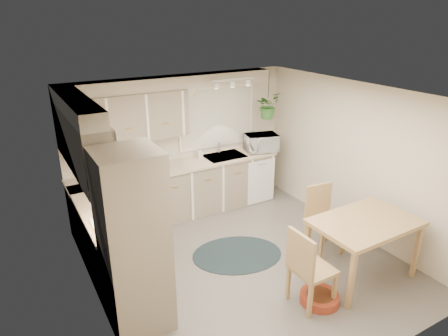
{
  "coord_description": "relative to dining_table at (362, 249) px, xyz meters",
  "views": [
    {
      "loc": [
        -2.66,
        -4.02,
        3.35
      ],
      "look_at": [
        -0.03,
        0.55,
        1.28
      ],
      "focal_mm": 32.0,
      "sensor_mm": 36.0,
      "label": 1
    }
  ],
  "objects": [
    {
      "name": "ceiling",
      "position": [
        -1.18,
        1.01,
        1.98
      ],
      "size": [
        4.2,
        4.2,
        0.0
      ],
      "primitive_type": "plane",
      "color": "white",
      "rests_on": "wall_back"
    },
    {
      "name": "oven_stack",
      "position": [
        -2.85,
        0.63,
        0.63
      ],
      "size": [
        0.65,
        0.65,
        2.1
      ],
      "primitive_type": "cube",
      "color": "gray",
      "rests_on": "floor"
    },
    {
      "name": "track_light_bar",
      "position": [
        -0.48,
        2.56,
        1.91
      ],
      "size": [
        0.8,
        0.04,
        0.04
      ],
      "primitive_type": "cube",
      "color": "white",
      "rests_on": "ceiling"
    },
    {
      "name": "soffit_back",
      "position": [
        -1.38,
        2.96,
        1.88
      ],
      "size": [
        3.6,
        0.3,
        0.2
      ],
      "primitive_type": "cube",
      "color": "beige",
      "rests_on": "wall_back"
    },
    {
      "name": "soap_bottle",
      "position": [
        -0.9,
        2.96,
        0.56
      ],
      "size": [
        0.09,
        0.19,
        0.09
      ],
      "primitive_type": "imported",
      "rotation": [
        0.0,
        0.0,
        0.01
      ],
      "color": "white",
      "rests_on": "counter_back"
    },
    {
      "name": "braided_rug",
      "position": [
        -1.17,
        1.24,
        -0.42
      ],
      "size": [
        1.58,
        1.37,
        0.01
      ],
      "primitive_type": "ellipsoid",
      "rotation": [
        0.0,
        0.0,
        -0.33
      ],
      "color": "black",
      "rests_on": "floor"
    },
    {
      "name": "microwave",
      "position": [
        0.24,
        2.71,
        0.71
      ],
      "size": [
        0.64,
        0.45,
        0.39
      ],
      "primitive_type": "imported",
      "rotation": [
        0.0,
        0.0,
        -0.25
      ],
      "color": "white",
      "rests_on": "counter_back"
    },
    {
      "name": "upper_cab_back",
      "position": [
        -2.18,
        2.93,
        1.4
      ],
      "size": [
        2.0,
        0.35,
        0.75
      ],
      "primitive_type": "cube",
      "color": "gray",
      "rests_on": "wall_back"
    },
    {
      "name": "wall_oven_face",
      "position": [
        -2.53,
        0.63,
        0.63
      ],
      "size": [
        0.02,
        0.56,
        0.58
      ],
      "primitive_type": "cube",
      "color": "white",
      "rests_on": "oven_stack"
    },
    {
      "name": "range_hood",
      "position": [
        -2.88,
        1.31,
        0.98
      ],
      "size": [
        0.4,
        0.6,
        0.14
      ],
      "primitive_type": "cube",
      "color": "white",
      "rests_on": "upper_cab_left"
    },
    {
      "name": "hanging_plant",
      "position": [
        0.36,
        2.71,
        1.31
      ],
      "size": [
        0.53,
        0.57,
        0.37
      ],
      "primitive_type": "imported",
      "rotation": [
        0.0,
        0.0,
        0.27
      ],
      "color": "#346D2B",
      "rests_on": "ceiling"
    },
    {
      "name": "base_cab_left",
      "position": [
        -2.88,
        1.88,
        0.03
      ],
      "size": [
        0.6,
        1.85,
        0.9
      ],
      "primitive_type": "cube",
      "color": "gray",
      "rests_on": "floor"
    },
    {
      "name": "cooktop",
      "position": [
        -2.86,
        1.31,
        0.52
      ],
      "size": [
        0.52,
        0.58,
        0.02
      ],
      "primitive_type": "cube",
      "color": "white",
      "rests_on": "counter_left"
    },
    {
      "name": "dining_table",
      "position": [
        0.0,
        0.0,
        0.0
      ],
      "size": [
        1.35,
        0.91,
        0.84
      ],
      "primitive_type": "cube",
      "rotation": [
        0.0,
        0.0,
        0.01
      ],
      "color": "tan",
      "rests_on": "floor"
    },
    {
      "name": "chair_back",
      "position": [
        0.02,
        0.71,
        0.08
      ],
      "size": [
        0.51,
        0.51,
        1.0
      ],
      "primitive_type": "cube",
      "rotation": [
        0.0,
        0.0,
        3.05
      ],
      "color": "tan",
      "rests_on": "floor"
    },
    {
      "name": "knife_block",
      "position": [
        -1.7,
        2.86,
        0.62
      ],
      "size": [
        0.1,
        0.1,
        0.19
      ],
      "primitive_type": "cube",
      "rotation": [
        0.0,
        0.0,
        0.13
      ],
      "color": "tan",
      "rests_on": "counter_back"
    },
    {
      "name": "window_frame",
      "position": [
        -0.48,
        3.09,
        1.18
      ],
      "size": [
        1.5,
        0.02,
        1.1
      ],
      "primitive_type": "cube",
      "color": "white",
      "rests_on": "wall_back"
    },
    {
      "name": "soffit_left",
      "position": [
        -3.03,
        2.01,
        1.88
      ],
      "size": [
        0.3,
        2.0,
        0.2
      ],
      "primitive_type": "cube",
      "color": "beige",
      "rests_on": "wall_left"
    },
    {
      "name": "wall_left",
      "position": [
        -3.18,
        1.01,
        0.78
      ],
      "size": [
        0.04,
        4.2,
        2.4
      ],
      "primitive_type": "cube",
      "color": "beige",
      "rests_on": "floor"
    },
    {
      "name": "wall_clock",
      "position": [
        -1.03,
        3.08,
        1.76
      ],
      "size": [
        0.3,
        0.03,
        0.3
      ],
      "primitive_type": "cylinder",
      "rotation": [
        1.57,
        0.0,
        0.0
      ],
      "color": "#E4B950",
      "rests_on": "wall_back"
    },
    {
      "name": "window_blinds",
      "position": [
        -0.48,
        3.08,
        1.18
      ],
      "size": [
        1.4,
        0.02,
        1.0
      ],
      "primitive_type": "cube",
      "color": "silver",
      "rests_on": "wall_back"
    },
    {
      "name": "toaster",
      "position": [
        -1.72,
        2.83,
        0.61
      ],
      "size": [
        0.3,
        0.19,
        0.17
      ],
      "primitive_type": "cube",
      "rotation": [
        0.0,
        0.0,
        -0.08
      ],
      "color": "#A3A6AB",
      "rests_on": "counter_back"
    },
    {
      "name": "floor",
      "position": [
        -1.18,
        1.01,
        -0.42
      ],
      "size": [
        4.2,
        4.2,
        0.0
      ],
      "primitive_type": "plane",
      "color": "#69645C",
      "rests_on": "ground"
    },
    {
      "name": "sink",
      "position": [
        -0.48,
        2.81,
        0.48
      ],
      "size": [
        0.7,
        0.48,
        0.1
      ],
      "primitive_type": "cube",
      "color": "#A3A6AB",
      "rests_on": "counter_back"
    },
    {
      "name": "wall_back",
      "position": [
        -1.18,
        3.11,
        0.78
      ],
      "size": [
        4.0,
        0.04,
        2.4
      ],
      "primitive_type": "cube",
      "color": "beige",
      "rests_on": "floor"
    },
    {
      "name": "wall_front",
      "position": [
        -1.18,
        -1.09,
        0.78
      ],
      "size": [
        4.0,
        0.04,
        2.4
      ],
      "primitive_type": "cube",
      "color": "beige",
      "rests_on": "floor"
    },
    {
      "name": "pet_bed",
      "position": [
        -0.83,
        -0.14,
        -0.37
      ],
      "size": [
        0.55,
        0.55,
        0.11
      ],
      "primitive_type": "cylinder",
      "rotation": [
        0.0,
        0.0,
        -0.15
      ],
      "color": "#B13F23",
      "rests_on": "floor"
    },
    {
      "name": "dishwasher_front",
      "position": [
        0.12,
        2.5,
        0.0
      ],
      "size": [
        0.58,
        0.02,
        0.83
      ],
      "primitive_type": "cube",
      "color": "white",
      "rests_on": "base_cab_back"
    },
    {
      "name": "upper_cab_left",
      "position": [
        -3.0,
        2.01,
        1.4
      ],
      "size": [
        0.35,
        2.0,
        0.75
      ],
      "primitive_type": "cube",
      "color": "gray",
      "rests_on": "wall_left"
    },
    {
      "name": "counter_left",
      "position": [
        -2.87,
        1.88,
        0.5
      ],
      "size": [
        0.64,
        1.89,
        0.04
      ],
      "primitive_type": "cube",
      "color": "#CEAE96",
      "rests_on": "base_cab_left"
    },
    {
      "name": "base_cab_back",
      "position": [
        -1.38,
        2.81,
        0.03
      ],
      "size": [
        3.6,
        0.6,
        0.9
      ],
      "primitive_type": "cube",
      "color": "gray",
      "rests_on": "floor"
    },
    {
      "name": "chair_left",
      "position": [
        -0.93,
        -0.08,
        0.09
      ],
      "size": [
        0.49,
        0.49,
        1.02
      ],
      "primitive_type": "cube",
      "rotation": [
        0.0,
        0.0,
        -1.55
      ],
      "color": "tan",
      "rests_on": "floor"
    },
    {
      "name": "counter_back",
      "position": [
        -1.38,
        2.8,
        0.5
      ],
      "size": [
        3.64,
        0.64,
        0.04
      ],
      "primitive_type": "cube",
      "color": "#CEAE96",
      "rests_on": "base_cab_back"
    },
    {
      "name": "wall_right",
      "position": [
        0.82,
        1.01,
        0.78
      ],
      "size": [
        0.04,
        4.2,
        2.4
      ],
      "primitive_type": "cube",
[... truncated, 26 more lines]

